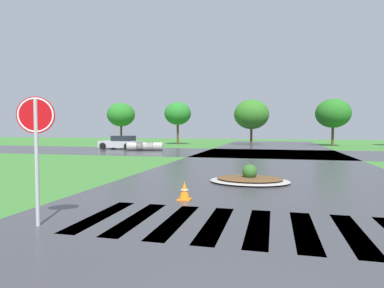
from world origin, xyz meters
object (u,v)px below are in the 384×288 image
at_px(drainage_pipe_stack, 145,146).
at_px(traffic_cone, 184,191).
at_px(stop_sign, 36,130).
at_px(car_blue_compact, 121,143).
at_px(median_island, 250,179).

bearing_deg(drainage_pipe_stack, traffic_cone, -64.99).
height_order(stop_sign, traffic_cone, stop_sign).
bearing_deg(car_blue_compact, drainage_pipe_stack, 160.63).
relative_size(stop_sign, car_blue_compact, 0.66).
bearing_deg(stop_sign, car_blue_compact, 90.49).
bearing_deg(drainage_pipe_stack, stop_sign, -73.41).
bearing_deg(median_island, drainage_pipe_stack, 123.93).
height_order(median_island, traffic_cone, median_island).
distance_m(drainage_pipe_stack, traffic_cone, 21.25).
bearing_deg(median_island, stop_sign, -119.98).
distance_m(stop_sign, drainage_pipe_stack, 23.45).
distance_m(car_blue_compact, traffic_cone, 23.94).
xyz_separation_m(stop_sign, median_island, (3.88, 6.72, -1.87)).
height_order(median_island, car_blue_compact, car_blue_compact).
xyz_separation_m(drainage_pipe_stack, traffic_cone, (8.98, -19.26, -0.12)).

